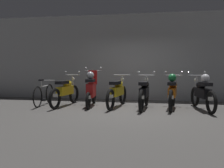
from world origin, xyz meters
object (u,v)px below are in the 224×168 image
at_px(motorbike_slot_1, 91,89).
at_px(bicycle, 44,94).
at_px(motorbike_slot_0, 66,91).
at_px(motorbike_slot_2, 117,92).
at_px(motorbike_slot_4, 172,91).
at_px(motorbike_slot_3, 144,93).
at_px(motorbike_slot_5, 202,92).

bearing_deg(motorbike_slot_1, bicycle, -178.51).
relative_size(motorbike_slot_0, motorbike_slot_2, 1.00).
bearing_deg(motorbike_slot_4, bicycle, -179.50).
bearing_deg(motorbike_slot_0, motorbike_slot_4, 1.43).
distance_m(motorbike_slot_0, motorbike_slot_3, 2.59).
relative_size(motorbike_slot_1, motorbike_slot_4, 0.87).
bearing_deg(motorbike_slot_2, bicycle, -179.76).
bearing_deg(bicycle, motorbike_slot_4, 0.50).
height_order(motorbike_slot_0, motorbike_slot_4, same).
xyz_separation_m(motorbike_slot_1, motorbike_slot_5, (3.45, -0.14, -0.04)).
xyz_separation_m(motorbike_slot_1, motorbike_slot_2, (0.87, -0.03, -0.08)).
bearing_deg(motorbike_slot_1, motorbike_slot_3, -4.26).
distance_m(motorbike_slot_0, motorbike_slot_1, 0.86).
bearing_deg(motorbike_slot_0, motorbike_slot_2, 1.99).
xyz_separation_m(motorbike_slot_2, motorbike_slot_5, (2.58, -0.11, 0.04)).
bearing_deg(bicycle, motorbike_slot_2, 0.24).
xyz_separation_m(motorbike_slot_0, motorbike_slot_3, (2.58, -0.04, 0.00)).
bearing_deg(motorbike_slot_2, motorbike_slot_4, 0.87).
bearing_deg(motorbike_slot_3, bicycle, 178.54).
bearing_deg(bicycle, motorbike_slot_0, -3.59).
distance_m(motorbike_slot_0, bicycle, 0.80).
height_order(motorbike_slot_1, motorbike_slot_3, motorbike_slot_1).
xyz_separation_m(motorbike_slot_0, motorbike_slot_2, (1.72, 0.06, -0.00)).
distance_m(motorbike_slot_3, motorbike_slot_5, 1.72).
height_order(motorbike_slot_4, motorbike_slot_5, same).
xyz_separation_m(motorbike_slot_2, motorbike_slot_4, (1.72, 0.03, 0.04)).
bearing_deg(motorbike_slot_0, motorbike_slot_1, 6.14).
height_order(motorbike_slot_0, motorbike_slot_1, motorbike_slot_1).
bearing_deg(motorbike_slot_4, motorbike_slot_1, 179.87).
bearing_deg(motorbike_slot_4, motorbike_slot_2, -179.13).
bearing_deg(motorbike_slot_3, motorbike_slot_2, 173.59).
bearing_deg(motorbike_slot_3, motorbike_slot_4, 8.11).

